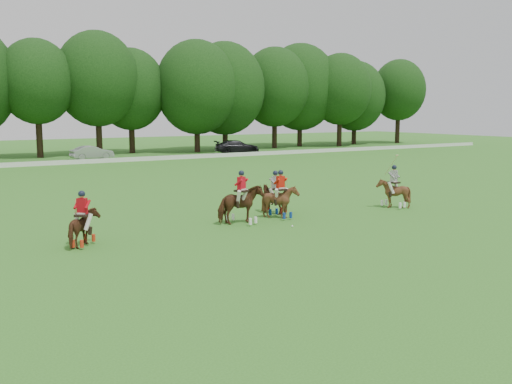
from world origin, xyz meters
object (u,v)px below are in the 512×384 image
polo_red_b (241,205)px  polo_stripe_b (393,193)px  polo_red_c (280,201)px  polo_stripe_a (275,198)px  car_mid (92,153)px  car_right (237,147)px  polo_red_a (83,227)px  polo_ball (292,226)px

polo_red_b → polo_stripe_b: size_ratio=0.87×
polo_red_c → polo_stripe_a: (0.53, 1.25, -0.07)m
car_mid → polo_stripe_a: bearing=173.8°
car_mid → car_right: bearing=-94.4°
polo_red_a → polo_stripe_b: (16.32, 0.14, 0.06)m
polo_stripe_b → polo_ball: size_ratio=31.29×
polo_red_c → polo_stripe_b: size_ratio=0.82×
polo_red_c → polo_stripe_a: size_ratio=1.08×
car_right → polo_stripe_a: size_ratio=2.53×
polo_red_b → polo_red_a: bearing=-175.3°
car_right → polo_ball: (-20.17, -40.19, -0.74)m
car_mid → polo_stripe_a: polo_stripe_a is taller
car_right → polo_red_b: 44.06m
polo_red_b → polo_stripe_b: (9.04, -0.46, -0.08)m
car_mid → polo_red_c: bearing=173.1°
polo_stripe_b → polo_red_b: bearing=177.1°
polo_red_c → polo_ball: 2.36m
polo_stripe_a → car_right: bearing=62.9°
polo_red_c → polo_stripe_b: bearing=-6.0°
polo_red_a → polo_ball: (8.81, -1.24, -0.71)m
polo_red_c → polo_ball: polo_red_c is taller
car_right → polo_red_a: polo_red_a is taller
polo_red_a → car_mid: bearing=73.8°
polo_ball → polo_red_c: bearing=69.7°
polo_red_a → polo_ball: bearing=-8.0°
car_right → polo_red_c: 42.76m
car_mid → polo_stripe_b: size_ratio=1.56×
polo_ball → polo_red_a: bearing=172.0°
polo_red_b → polo_ball: (1.53, -1.84, -0.85)m
car_mid → polo_stripe_a: 36.88m
car_right → polo_red_c: (-19.40, -38.11, 0.05)m
polo_red_b → polo_ball: size_ratio=27.10×
car_right → polo_red_a: (-28.98, -38.96, -0.03)m
polo_ball → car_right: bearing=63.4°
car_mid → polo_red_b: (-4.01, -38.35, 0.17)m
car_mid → car_right: 17.69m
polo_red_a → polo_ball: 8.93m
car_mid → polo_ball: car_mid is taller
car_right → polo_ball: 44.98m
polo_red_a → polo_red_b: 7.31m
polo_red_b → polo_stripe_a: bearing=27.9°
car_right → polo_stripe_b: bearing=177.3°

